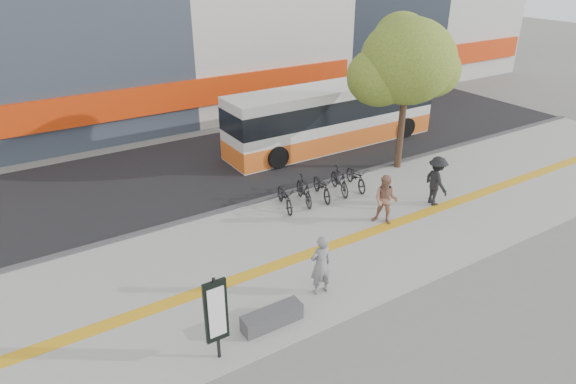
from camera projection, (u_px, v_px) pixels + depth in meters
ground at (327, 272)px, 14.89m from camera, size 120.00×120.00×0.00m
sidewalk at (299, 248)px, 16.01m from camera, size 40.00×7.00×0.08m
tactile_strip at (308, 254)px, 15.61m from camera, size 40.00×0.45×0.01m
street at (204, 169)px, 21.73m from camera, size 40.00×8.00×0.06m
curb at (247, 204)px, 18.66m from camera, size 40.00×0.25×0.14m
bench at (272, 317)px, 12.59m from camera, size 1.60×0.45×0.45m
signboard at (216, 313)px, 11.13m from camera, size 0.55×0.10×2.20m
street_tree at (405, 63)px, 20.04m from camera, size 4.40×3.80×6.31m
bus at (333, 117)px, 23.87m from camera, size 10.73×2.54×2.86m
bicycle_row at (322, 186)px, 18.97m from camera, size 4.36×1.87×1.03m
seated_woman at (321, 265)px, 13.52m from camera, size 0.67×0.47×1.77m
pedestrian_tan at (386, 200)px, 17.03m from camera, size 1.03×1.08×1.75m
pedestrian_dark at (436, 181)px, 18.29m from camera, size 0.96×1.33×1.86m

